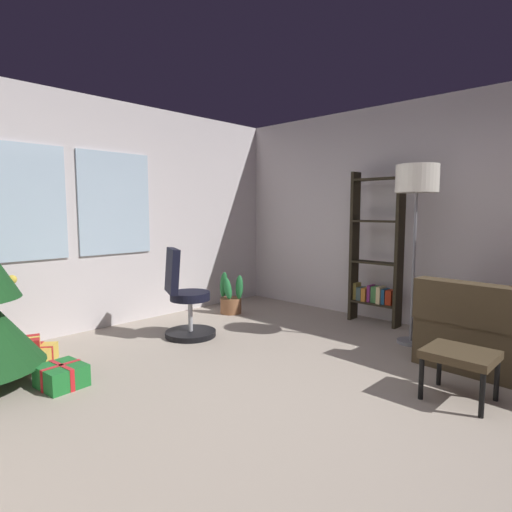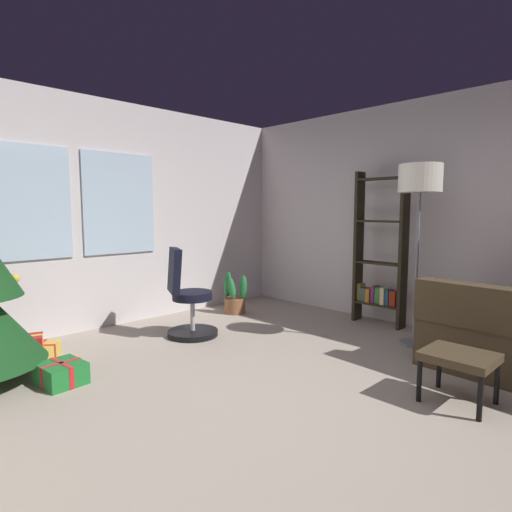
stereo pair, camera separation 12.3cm
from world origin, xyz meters
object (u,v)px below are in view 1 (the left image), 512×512
Objects in this scene: bookshelf at (375,259)px; floor_lamp at (417,188)px; gift_box_green at (61,376)px; footstool at (460,358)px; potted_plant at (231,299)px; gift_box_red at (18,353)px; office_chair at (185,303)px; gift_box_gold at (36,356)px.

bookshelf is 1.01× the size of floor_lamp.
footstool is at bearing -50.82° from gift_box_green.
gift_box_red is at bearing -178.53° from potted_plant.
office_chair reaches higher than potted_plant.
gift_box_red is 0.42× the size of office_chair.
floor_lamp is at bearing -124.53° from bookshelf.
footstool is at bearing -58.08° from gift_box_gold.
gift_box_green is 3.64m from bookshelf.
potted_plant is (-0.43, 2.33, -1.42)m from floor_lamp.
floor_lamp is at bearing 37.83° from footstool.
gift_box_gold is 3.83m from bookshelf.
potted_plant is (2.53, 0.11, 0.13)m from gift_box_gold.
gift_box_green is 0.62× the size of potted_plant.
bookshelf is (3.43, -1.53, 0.72)m from gift_box_gold.
office_chair is 0.53× the size of bookshelf.
gift_box_green is 2.69m from potted_plant.
office_chair is at bearing -12.69° from gift_box_red.
floor_lamp is 3.15× the size of potted_plant.
gift_box_green is at bearing 152.73° from floor_lamp.
gift_box_gold is 0.25× the size of bookshelf.
bookshelf is (3.46, -0.86, 0.71)m from gift_box_green.
bookshelf reaches higher than gift_box_green.
gift_box_red reaches higher than gift_box_green.
floor_lamp is at bearing -36.85° from gift_box_gold.
gift_box_red is at bearing 167.31° from office_chair.
gift_box_gold is at bearing 143.15° from floor_lamp.
gift_box_gold is 0.78× the size of potted_plant.
gift_box_gold is (0.04, 0.67, -0.01)m from gift_box_green.
potted_plant is at bearing 118.62° from bookshelf.
gift_box_red is 0.22× the size of bookshelf.
floor_lamp is at bearing -36.20° from gift_box_red.
potted_plant is (-0.90, 1.65, -0.59)m from bookshelf.
potted_plant is at bearing 1.47° from gift_box_red.
bookshelf reaches higher than office_chair.
office_chair is 1.68× the size of potted_plant.
gift_box_gold is 4.01m from floor_lamp.
gift_box_green is 3.70m from floor_lamp.
gift_box_gold is at bearing 86.99° from gift_box_green.
gift_box_green is at bearing 166.05° from bookshelf.
gift_box_gold is at bearing -18.64° from gift_box_red.
bookshelf is at bearing 55.47° from floor_lamp.
potted_plant reaches higher than gift_box_green.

